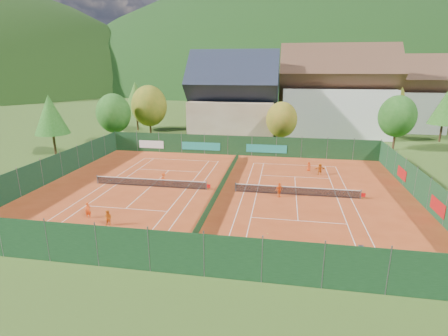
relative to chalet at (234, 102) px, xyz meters
The scene contains 32 objects.
ground 30.87m from the chalet, 84.29° to the right, with size 600.00×600.00×0.00m, color #314D18.
clay_pad 30.87m from the chalet, 84.29° to the right, with size 40.00×32.00×0.01m, color #A73C18.
court_markings_left 31.12m from the chalet, 99.46° to the right, with size 11.03×23.83×0.00m.
court_markings_right 32.63m from the chalet, 69.86° to the right, with size 11.03×23.83×0.00m.
tennis_net_left 31.00m from the chalet, 99.17° to the right, with size 13.30×0.10×1.02m.
tennis_net_right 32.59m from the chalet, 69.60° to the right, with size 13.30×0.10×1.02m.
court_divider 30.77m from the chalet, 84.29° to the right, with size 0.03×28.80×1.00m.
fence_north 15.14m from the chalet, 79.70° to the right, with size 40.00×0.10×3.00m.
fence_south 46.38m from the chalet, 86.27° to the right, with size 40.00×0.04×3.00m.
fence_west 34.86m from the chalet, 119.54° to the right, with size 0.04×32.00×3.00m.
fence_east 38.11m from the chalet, 52.48° to the right, with size 0.09×32.00×3.00m.
chalet is the anchor object (origin of this frame).
hotel_block_a 19.94m from the chalet, 17.53° to the left, with size 21.60×11.00×17.25m.
hotel_block_b 35.85m from the chalet, 22.99° to the left, with size 17.28×10.00×15.50m.
tree_west_front 21.51m from the chalet, 152.24° to the right, with size 5.72×5.72×8.69m.
tree_west_mid 15.53m from the chalet, 165.07° to the right, with size 6.44×6.44×9.78m.
tree_west_back 21.38m from the chalet, 169.22° to the left, with size 5.60×5.60×10.00m.
tree_center 12.19m from the chalet, 41.63° to the right, with size 5.01×5.01×7.60m.
tree_east_front 27.69m from the chalet, 12.53° to the right, with size 5.72×5.72×8.69m.
tree_east_mid 37.06m from the chalet, ahead, with size 5.04×5.04×9.00m.
tree_west_side 30.81m from the chalet, 144.25° to the right, with size 5.04×5.04×9.00m.
tree_east_back 30.68m from the chalet, 19.03° to the left, with size 7.15×7.15×10.86m.
mountain_backdrop 211.04m from the chalet, 81.19° to the left, with size 820.00×530.00×242.00m.
ball_hopper 44.61m from the chalet, 69.90° to the right, with size 0.34×0.34×0.80m.
loose_ball_0 35.08m from the chalet, 98.32° to the right, with size 0.07×0.07×0.07m, color #CCD833.
loose_ball_1 40.80m from the chalet, 77.82° to the right, with size 0.07×0.07×0.07m, color #CCD833.
player_left_near 40.06m from the chalet, 100.63° to the right, with size 0.53×0.35×1.46m, color #F14F15.
player_left_mid 40.84m from the chalet, 96.81° to the right, with size 0.67×0.53×1.39m, color orange.
player_left_far 29.91m from the chalet, 97.41° to the right, with size 0.90×0.52×1.39m, color #E64A14.
player_right_near 32.68m from the chalet, 73.32° to the right, with size 0.90×0.37×1.53m, color orange.
player_right_far_a 24.98m from the chalet, 58.15° to the right, with size 0.59×0.38×1.20m, color #D44112.
player_right_far_b 26.91m from the chalet, 57.65° to the right, with size 1.36×0.43×1.47m, color #CB5A12.
Camera 1 is at (6.37, -35.01, 12.89)m, focal length 28.00 mm.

